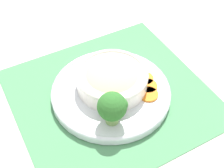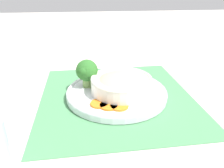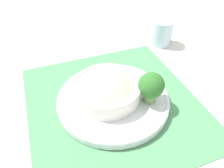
# 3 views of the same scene
# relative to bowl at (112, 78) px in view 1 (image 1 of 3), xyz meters

# --- Properties ---
(ground_plane) EXTENTS (4.00, 4.00, 0.00)m
(ground_plane) POSITION_rel_bowl_xyz_m (0.01, 0.01, -0.05)
(ground_plane) COLOR beige
(placemat) EXTENTS (0.47, 0.45, 0.00)m
(placemat) POSITION_rel_bowl_xyz_m (0.01, 0.01, -0.05)
(placemat) COLOR #4C8C59
(placemat) RESTS_ON ground_plane
(plate) EXTENTS (0.29, 0.29, 0.02)m
(plate) POSITION_rel_bowl_xyz_m (0.01, 0.01, -0.03)
(plate) COLOR silver
(plate) RESTS_ON placemat
(bowl) EXTENTS (0.17, 0.17, 0.05)m
(bowl) POSITION_rel_bowl_xyz_m (0.00, 0.00, 0.00)
(bowl) COLOR silver
(bowl) RESTS_ON plate
(broccoli_floret) EXTENTS (0.06, 0.06, 0.08)m
(broccoli_floret) POSITION_rel_bowl_xyz_m (0.05, 0.10, 0.02)
(broccoli_floret) COLOR #759E51
(broccoli_floret) RESTS_ON plate
(carrot_slice_near) EXTENTS (0.05, 0.05, 0.01)m
(carrot_slice_near) POSITION_rel_bowl_xyz_m (-0.06, 0.07, -0.02)
(carrot_slice_near) COLOR orange
(carrot_slice_near) RESTS_ON plate
(carrot_slice_middle) EXTENTS (0.05, 0.05, 0.01)m
(carrot_slice_middle) POSITION_rel_bowl_xyz_m (-0.08, 0.04, -0.02)
(carrot_slice_middle) COLOR orange
(carrot_slice_middle) RESTS_ON plate
(carrot_slice_far) EXTENTS (0.05, 0.05, 0.01)m
(carrot_slice_far) POSITION_rel_bowl_xyz_m (-0.08, 0.02, -0.02)
(carrot_slice_far) COLOR orange
(carrot_slice_far) RESTS_ON plate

